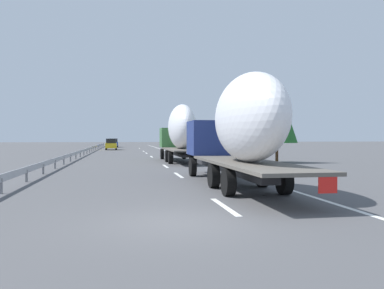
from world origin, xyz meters
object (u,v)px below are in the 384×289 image
object	(u,v)px
truck_lead	(180,131)
road_sign	(185,138)
car_blue_sedan	(114,143)
car_yellow_coupe	(111,144)
truck_trailing	(239,127)

from	to	relation	value
truck_lead	road_sign	world-z (taller)	truck_lead
car_blue_sedan	road_sign	bearing A→B (deg)	-164.44
road_sign	truck_lead	bearing A→B (deg)	169.46
truck_lead	car_yellow_coupe	xyz separation A→B (m)	(35.11, 6.96, -1.77)
truck_trailing	car_blue_sedan	size ratio (longest dim) A/B	3.19
truck_lead	road_sign	distance (m)	16.96
car_blue_sedan	road_sign	xyz separation A→B (m)	(-36.16, -10.07, 1.07)
truck_lead	truck_trailing	xyz separation A→B (m)	(-17.93, -0.00, -0.12)
car_yellow_coupe	car_blue_sedan	world-z (taller)	car_yellow_coupe
truck_lead	car_blue_sedan	size ratio (longest dim) A/B	2.90
truck_trailing	car_blue_sedan	bearing A→B (deg)	5.62
truck_lead	car_yellow_coupe	size ratio (longest dim) A/B	3.13
car_yellow_coupe	car_blue_sedan	size ratio (longest dim) A/B	0.93
truck_trailing	car_blue_sedan	xyz separation A→B (m)	(70.75, 6.97, -1.67)
truck_trailing	car_yellow_coupe	xyz separation A→B (m)	(53.04, 6.96, -1.65)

